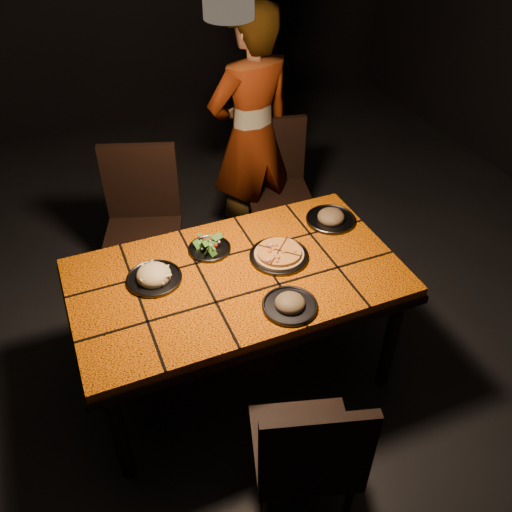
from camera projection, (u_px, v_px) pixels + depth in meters
name	position (u px, v px, depth m)	size (l,w,h in m)	color
room_shell	(232.00, 133.00, 2.17)	(6.04, 7.04, 3.08)	black
dining_table	(237.00, 286.00, 2.70)	(1.62, 0.92, 0.75)	#DA6206
chair_near	(308.00, 455.00, 2.14)	(0.52, 0.52, 0.93)	black
chair_far_left	(143.00, 216.00, 3.32)	(0.58, 0.58, 1.01)	black
chair_far_right	(277.00, 179.00, 3.73)	(0.51, 0.51, 0.94)	black
diner	(252.00, 137.00, 3.55)	(0.62, 0.41, 1.71)	brown
plate_pizza	(279.00, 255.00, 2.73)	(0.36, 0.36, 0.04)	#353539
plate_pasta	(154.00, 276.00, 2.60)	(0.27, 0.27, 0.09)	#353539
plate_salad	(209.00, 246.00, 2.78)	(0.22, 0.22, 0.07)	#353539
plate_mushroom_a	(290.00, 304.00, 2.45)	(0.26, 0.26, 0.08)	#353539
plate_mushroom_b	(331.00, 217.00, 2.98)	(0.28, 0.28, 0.09)	#353539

